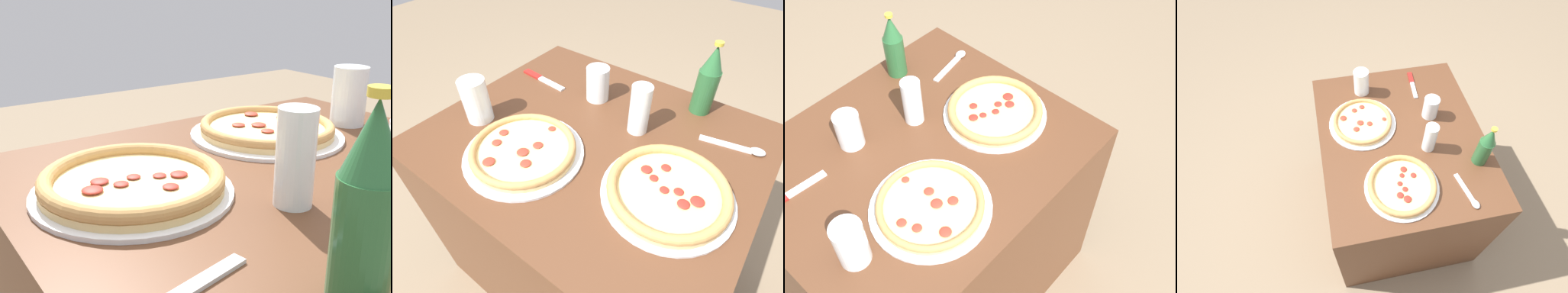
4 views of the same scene
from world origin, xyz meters
TOP-DOWN VIEW (x-y plane):
  - pizza_margherita at (-0.28, 0.07)m, footprint 0.33×0.33m
  - pizza_veggie at (0.12, 0.18)m, footprint 0.34×0.34m
  - glass_red_wine at (0.34, 0.14)m, footprint 0.08×0.08m
  - glass_cola at (-0.09, -0.11)m, footprint 0.06×0.06m
  - beer_bottle at (-0.21, -0.32)m, footprint 0.07×0.07m

SIDE VIEW (x-z plane):
  - pizza_veggie at x=0.12m, z-range 0.77..0.81m
  - pizza_margherita at x=-0.28m, z-range 0.77..0.81m
  - glass_red_wine at x=0.34m, z-range 0.77..0.91m
  - glass_cola at x=-0.09m, z-range 0.77..0.92m
  - beer_bottle at x=-0.21m, z-range 0.77..1.00m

